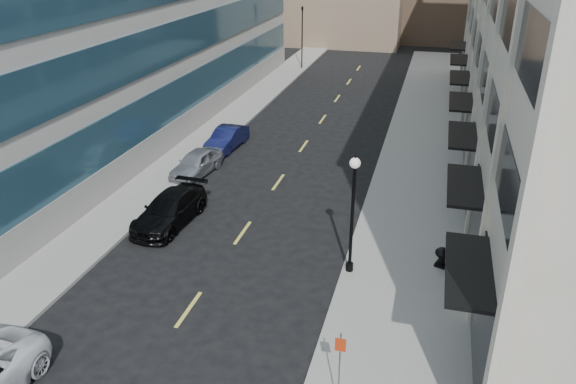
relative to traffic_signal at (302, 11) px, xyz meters
The scene contains 10 objects.
sidewalk_right 31.38m from the traffic_signal, 65.10° to the right, with size 5.00×80.00×0.15m, color gray.
sidewalk_left 28.58m from the traffic_signal, 92.05° to the right, with size 3.00×80.00×0.15m, color gray.
road_centerline 32.00m from the traffic_signal, 79.94° to the right, with size 0.15×68.20×0.01m.
traffic_signal is the anchor object (origin of this frame).
car_black_pickup 34.42m from the traffic_signal, 86.82° to the right, with size 2.01×4.94×1.43m, color black.
car_silver_sedan 28.57m from the traffic_signal, 88.57° to the right, with size 1.63×4.06×1.38m, color #9FA2A8.
car_blue_sedan 24.22m from the traffic_signal, 87.92° to the right, with size 1.43×4.11×1.36m, color #111542.
lamppost 37.77m from the traffic_signal, 73.34° to the right, with size 0.42×0.42×4.99m.
sign_post 45.01m from the traffic_signal, 74.95° to the right, with size 0.31×0.06×2.61m.
urn_planter 37.99m from the traffic_signal, 67.56° to the right, with size 0.60×0.60×0.83m.
Camera 1 is at (7.89, -7.35, 12.53)m, focal length 35.00 mm.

